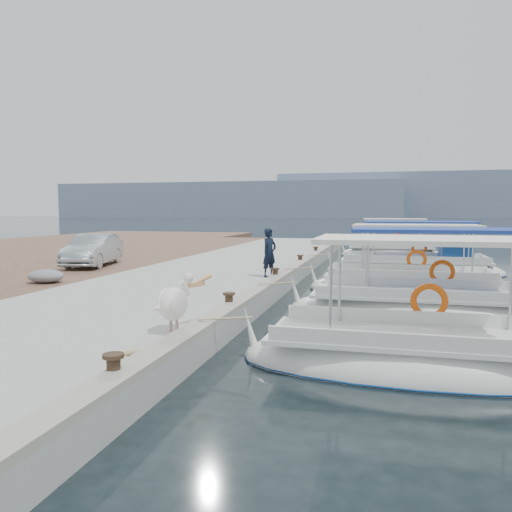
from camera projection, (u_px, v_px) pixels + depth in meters
The scene contains 16 objects.
ground at pixel (276, 302), 14.63m from camera, with size 400.00×400.00×0.00m, color black.
concrete_quay at pixel (229, 271), 20.17m from camera, with size 6.00×40.00×0.50m, color #989893.
quay_curb at pixel (297, 265), 19.46m from camera, with size 0.44×40.00×0.12m, color gray.
cobblestone_strip at pixel (118, 267), 21.40m from camera, with size 4.00×40.00×0.50m, color brown.
distant_hills at pixel (452, 199), 201.13m from camera, with size 330.00×60.00×18.00m.
fishing_caique_a at pixel (414, 363), 8.37m from camera, with size 5.93×2.24×2.83m.
fishing_caique_b at pixel (434, 311), 12.63m from camera, with size 7.41×2.56×2.83m.
fishing_caique_c at pixel (408, 289), 16.30m from camera, with size 6.52×2.29×2.83m.
fishing_caique_d at pixel (416, 269), 21.32m from camera, with size 7.42×2.62×2.83m.
fishing_caique_e at pixel (391, 254), 29.17m from camera, with size 5.83×2.04×2.83m.
mooring_bollards at pixel (275, 272), 16.10m from camera, with size 0.28×20.28×0.33m.
pelican at pixel (175, 302), 8.91m from camera, with size 0.80×1.32×1.04m.
fisherman at pixel (269, 253), 16.34m from camera, with size 0.58×0.38×1.60m, color black.
parked_car at pixel (93, 250), 19.65m from camera, with size 1.32×3.80×1.25m, color #A4B1BB.
tarp_bundle at pixel (46, 276), 15.08m from camera, with size 1.10×0.90×0.40m, color slate.
rope_coil at pixel (134, 356), 7.30m from camera, with size 0.54×0.54×0.10m, color #C6B284.
Camera 1 is at (2.99, -14.14, 2.66)m, focal length 35.00 mm.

